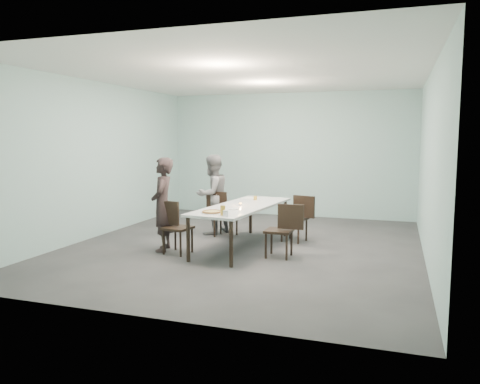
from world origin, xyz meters
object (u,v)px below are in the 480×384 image
(table, at_px, (242,209))
(water_tumbler, at_px, (226,213))
(chair_far_right, at_px, (298,215))
(diner_near, at_px, (163,204))
(tealight, at_px, (240,205))
(amber_tumbler, at_px, (255,198))
(chair_near_right, at_px, (284,227))
(diner_far, at_px, (212,194))
(pizza, at_px, (212,212))
(beer_glass, at_px, (223,210))
(side_plate, at_px, (234,209))
(chair_far_left, at_px, (222,211))
(chair_near_left, at_px, (174,223))

(table, xyz_separation_m, water_tumbler, (0.12, -1.17, 0.10))
(chair_far_right, distance_m, diner_near, 2.50)
(table, height_order, diner_near, diner_near)
(tealight, xyz_separation_m, amber_tumbler, (0.03, 0.78, 0.02))
(water_tumbler, bearing_deg, chair_near_right, 45.21)
(table, relative_size, chair_far_right, 3.08)
(table, height_order, amber_tumbler, amber_tumbler)
(diner_far, bearing_deg, water_tumbler, 51.26)
(diner_far, height_order, pizza, diner_far)
(beer_glass, bearing_deg, diner_far, 116.01)
(chair_far_right, bearing_deg, chair_near_right, 105.17)
(chair_near_right, distance_m, diner_near, 2.09)
(side_plate, bearing_deg, amber_tumbler, 89.34)
(table, bearing_deg, chair_far_left, 130.58)
(diner_near, height_order, water_tumbler, diner_near)
(chair_near_left, bearing_deg, chair_far_right, 48.22)
(pizza, distance_m, tealight, 0.92)
(chair_near_left, bearing_deg, chair_near_right, 17.94)
(chair_far_right, xyz_separation_m, diner_near, (-2.05, -1.39, 0.29))
(side_plate, bearing_deg, table, 90.55)
(chair_near_left, xyz_separation_m, diner_near, (-0.25, 0.10, 0.29))
(chair_near_left, xyz_separation_m, chair_near_right, (1.81, 0.30, 0.00))
(chair_near_left, height_order, chair_far_right, same)
(table, height_order, chair_far_left, chair_far_left)
(diner_far, bearing_deg, chair_near_right, 76.93)
(diner_near, distance_m, beer_glass, 1.34)
(chair_near_right, relative_size, chair_far_right, 1.00)
(tealight, bearing_deg, water_tumbler, -82.89)
(chair_near_right, bearing_deg, diner_near, 6.17)
(chair_far_right, height_order, side_plate, chair_far_right)
(beer_glass, relative_size, tealight, 2.68)
(chair_near_right, height_order, chair_far_right, same)
(side_plate, height_order, beer_glass, beer_glass)
(chair_near_right, distance_m, chair_far_right, 1.19)
(diner_far, distance_m, tealight, 1.36)
(chair_near_right, xyz_separation_m, pizza, (-1.03, -0.52, 0.27))
(chair_near_left, bearing_deg, chair_far_left, 88.47)
(diner_far, bearing_deg, chair_near_left, 23.67)
(chair_far_left, relative_size, tealight, 15.54)
(diner_near, distance_m, tealight, 1.33)
(side_plate, distance_m, amber_tumbler, 1.19)
(chair_far_left, height_order, side_plate, chair_far_left)
(table, distance_m, diner_near, 1.37)
(chair_near_left, xyz_separation_m, water_tumbler, (1.09, -0.44, 0.29))
(table, distance_m, beer_glass, 1.10)
(chair_near_left, distance_m, beer_glass, 1.13)
(table, height_order, water_tumbler, water_tumbler)
(chair_near_right, xyz_separation_m, diner_far, (-1.79, 1.38, 0.29))
(tealight, relative_size, amber_tumbler, 0.70)
(side_plate, bearing_deg, beer_glass, -85.82)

